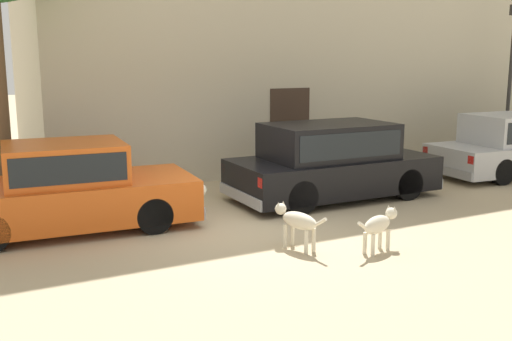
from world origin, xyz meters
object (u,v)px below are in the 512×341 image
object	(u,v)px
stray_dog_tan	(297,221)
street_lamp	(511,63)
parked_sedan_second	(331,160)
parked_sedan_nearest	(68,187)
stray_dog_spotted	(379,224)

from	to	relation	value
stray_dog_tan	street_lamp	bearing A→B (deg)	-81.68
parked_sedan_second	stray_dog_tan	size ratio (longest dim) A/B	4.18
parked_sedan_second	parked_sedan_nearest	bearing A→B (deg)	178.60
stray_dog_spotted	parked_sedan_nearest	bearing A→B (deg)	123.38
parked_sedan_second	street_lamp	distance (m)	7.49
parked_sedan_second	stray_dog_tan	xyz separation A→B (m)	(-2.31, -2.47, -0.36)
street_lamp	stray_dog_tan	bearing A→B (deg)	-156.25
parked_sedan_nearest	stray_dog_spotted	xyz separation A→B (m)	(3.86, -3.30, -0.31)
parked_sedan_second	street_lamp	world-z (taller)	street_lamp
parked_sedan_nearest	street_lamp	distance (m)	12.44
parked_sedan_nearest	stray_dog_spotted	bearing A→B (deg)	-36.38
parked_sedan_nearest	stray_dog_tan	bearing A→B (deg)	-38.93
stray_dog_spotted	stray_dog_tan	world-z (taller)	stray_dog_tan
parked_sedan_nearest	stray_dog_tan	world-z (taller)	parked_sedan_nearest
stray_dog_spotted	parked_sedan_second	bearing A→B (deg)	51.61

